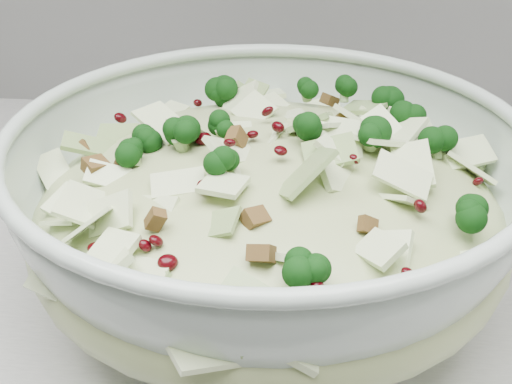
% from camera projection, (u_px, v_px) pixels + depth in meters
% --- Properties ---
extents(mixing_bowl, '(0.45, 0.45, 0.15)m').
position_uv_depth(mixing_bowl, '(268.00, 217.00, 0.51)').
color(mixing_bowl, '#B1C3B6').
rests_on(mixing_bowl, counter).
extents(salad, '(0.34, 0.34, 0.15)m').
position_uv_depth(salad, '(268.00, 188.00, 0.50)').
color(salad, '#A7B77D').
rests_on(salad, mixing_bowl).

